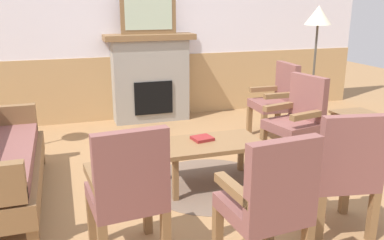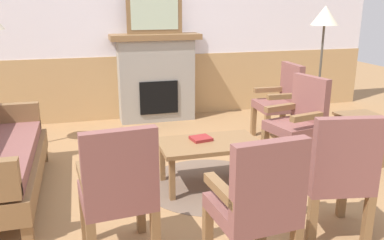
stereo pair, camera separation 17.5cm
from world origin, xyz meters
TOP-DOWN VIEW (x-y plane):
  - ground_plane at (0.00, 0.00)m, footprint 14.00×14.00m
  - wall_back at (0.00, 2.60)m, footprint 7.20×0.14m
  - fireplace at (0.00, 2.35)m, footprint 1.30×0.44m
  - framed_picture at (0.00, 2.35)m, footprint 0.80×0.04m
  - coffee_table at (0.06, -0.05)m, footprint 0.96×0.56m
  - round_rug at (0.06, -0.05)m, footprint 1.28×1.28m
  - book_on_table at (-0.00, 0.03)m, footprint 0.21×0.20m
  - armchair_near_fireplace at (1.13, 0.14)m, footprint 0.57×0.57m
  - armchair_by_window_left at (1.37, 1.01)m, footprint 0.49×0.49m
  - armchair_front_left at (-0.08, -1.46)m, footprint 0.52×0.52m
  - armchair_front_center at (-0.89, -1.02)m, footprint 0.52×0.52m
  - armchair_corner_left at (0.68, -1.17)m, footprint 0.56×0.56m
  - side_table at (1.81, 0.04)m, footprint 0.44×0.44m
  - floor_lamp_by_chairs at (2.05, 1.26)m, footprint 0.36×0.36m

SIDE VIEW (x-z plane):
  - ground_plane at x=0.00m, z-range 0.00..0.00m
  - round_rug at x=0.06m, z-range 0.00..0.01m
  - coffee_table at x=0.06m, z-range 0.17..0.61m
  - side_table at x=1.81m, z-range 0.16..0.71m
  - book_on_table at x=0.00m, z-range 0.44..0.47m
  - armchair_near_fireplace at x=1.13m, z-range 0.05..1.03m
  - armchair_by_window_left at x=1.37m, z-range 0.05..1.03m
  - armchair_front_left at x=-0.08m, z-range 0.05..1.03m
  - armchair_front_center at x=-0.89m, z-range 0.05..1.03m
  - armchair_corner_left at x=0.68m, z-range 0.05..1.03m
  - fireplace at x=0.00m, z-range 0.01..1.29m
  - wall_back at x=0.00m, z-range -0.04..2.66m
  - floor_lamp_by_chairs at x=2.05m, z-range 0.61..2.29m
  - framed_picture at x=0.00m, z-range 1.28..1.84m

